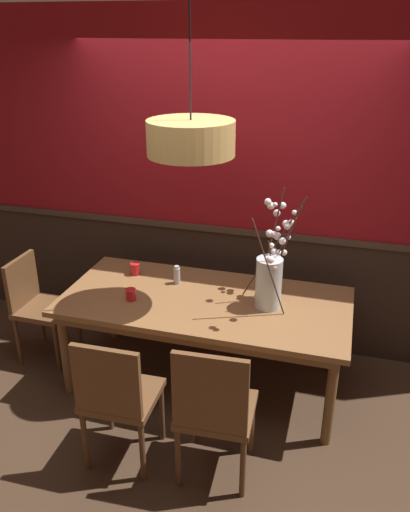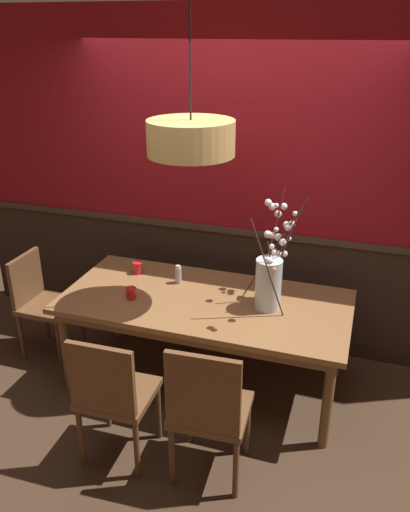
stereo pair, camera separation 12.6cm
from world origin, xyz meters
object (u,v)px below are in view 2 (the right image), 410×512
Objects in this scene: chair_far_side_left at (204,270)px; chair_head_west_end at (41,299)px; candle_holder_nearer_center at (137,268)px; candle_holder_nearer_edge at (131,293)px; chair_far_side_right at (274,281)px; pendant_lamp at (191,138)px; condiment_bottle at (178,275)px; chair_near_side_right at (208,408)px; chair_near_side_left at (112,392)px; dining_table at (205,308)px; vase_with_blossoms at (270,279)px.

chair_head_west_end is at bearing -140.86° from chair_far_side_left.
candle_holder_nearer_center is 0.43m from candle_holder_nearer_edge.
pendant_lamp is (-0.44, -0.94, 1.41)m from chair_far_side_right.
condiment_bottle is at bearing -87.88° from chair_far_side_left.
chair_near_side_left is at bearing -176.54° from chair_near_side_right.
candle_holder_nearer_edge is (-0.52, -0.16, 0.12)m from dining_table.
pendant_lamp reaches higher than vase_with_blossoms.
chair_far_side_right is (0.66, 0.01, -0.01)m from chair_far_side_left.
candle_holder_nearer_center is 1.30m from pendant_lamp.
chair_near_side_right is at bearing -99.14° from vase_with_blossoms.
chair_far_side_left is 0.77m from condiment_bottle.
chair_far_side_left reaches higher than condiment_bottle.
chair_head_west_end is at bearing 171.15° from candle_holder_nearer_edge.
chair_near_side_left is at bearing -107.19° from dining_table.
chair_head_west_end is at bearing -152.47° from chair_far_side_right.
chair_far_side_right is at bearing 97.49° from vase_with_blossoms.
chair_head_west_end reaches higher than dining_table.
candle_holder_nearer_edge is 0.09× the size of pendant_lamp.
condiment_bottle is at bearing 168.68° from vase_with_blossoms.
condiment_bottle is (-0.75, 0.15, -0.15)m from vase_with_blossoms.
chair_head_west_end is at bearing -169.89° from condiment_bottle.
condiment_bottle is at bearing 132.22° from pendant_lamp.
chair_head_west_end is 1.04× the size of vase_with_blossoms.
chair_near_side_right reaches higher than chair_far_side_left.
dining_table is 0.96m from chair_far_side_left.
dining_table is 2.25× the size of chair_near_side_left.
chair_far_side_right reaches higher than dining_table.
chair_near_side_left reaches higher than chair_head_west_end.
condiment_bottle is at bearing 146.06° from dining_table.
dining_table is at bearing -175.06° from vase_with_blossoms.
chair_near_side_left is 1.47m from chair_head_west_end.
chair_near_side_right is at bearing -41.74° from candle_holder_nearer_edge.
chair_near_side_left is 1.11× the size of vase_with_blossoms.
chair_head_west_end is at bearing -179.37° from dining_table.
dining_table is 0.37m from condiment_bottle.
chair_near_side_right is 1.11× the size of chair_head_west_end.
chair_near_side_left is at bearing -72.71° from candle_holder_nearer_center.
dining_table is at bearing -71.11° from chair_far_side_left.
candle_holder_nearer_center is (-0.37, 1.19, 0.26)m from chair_near_side_left.
candle_holder_nearer_center is at bearing 171.21° from condiment_bottle.
chair_far_side_right is at bearing 64.96° from pendant_lamp.
chair_near_side_left is 1.96m from chair_far_side_right.
chair_near_side_right reaches higher than chair_far_side_right.
chair_far_side_right is at bearing 27.53° from chair_head_west_end.
chair_near_side_left is 1.06× the size of chair_head_west_end.
chair_head_west_end is at bearing -178.31° from vase_with_blossoms.
condiment_bottle is (0.03, -0.71, 0.29)m from chair_far_side_left.
chair_near_side_right reaches higher than dining_table.
chair_near_side_left is at bearing -127.65° from vase_with_blossoms.
condiment_bottle is at bearing -8.79° from candle_holder_nearer_center.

